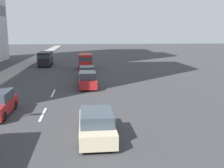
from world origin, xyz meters
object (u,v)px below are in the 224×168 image
at_px(car_lead, 88,80).
at_px(van_fifth, 45,58).
at_px(car_sixth, 87,73).
at_px(car_seventh, 96,125).
at_px(van_fourth, 85,60).

height_order(car_lead, van_fifth, van_fifth).
relative_size(car_lead, van_fifth, 0.91).
distance_m(car_lead, car_sixth, 5.42).
bearing_deg(van_fifth, car_seventh, 12.30).
relative_size(van_fifth, car_sixth, 1.25).
height_order(car_lead, van_fourth, van_fourth).
xyz_separation_m(car_lead, van_fifth, (19.14, 6.95, 0.59)).
relative_size(van_fourth, car_sixth, 1.20).
bearing_deg(car_lead, car_sixth, 0.22).
bearing_deg(car_lead, van_fifth, 19.96).
bearing_deg(van_fourth, car_sixth, -179.50).
distance_m(van_fourth, car_seventh, 28.56).
xyz_separation_m(van_fifth, car_sixth, (-13.72, -6.93, -0.63)).
bearing_deg(car_sixth, van_fifth, 26.80).
relative_size(car_sixth, car_seventh, 0.89).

